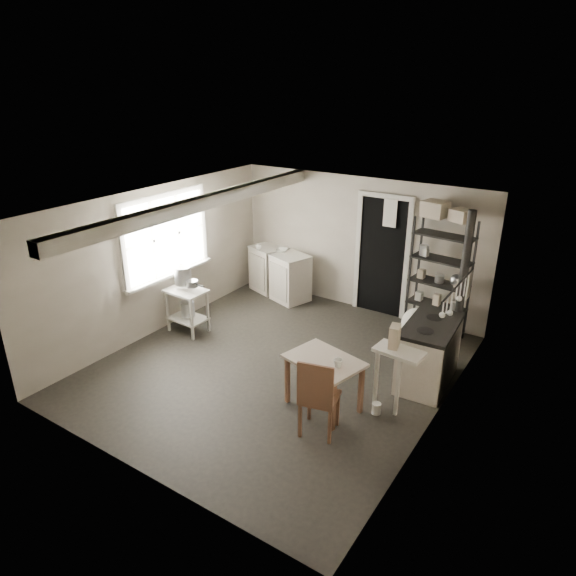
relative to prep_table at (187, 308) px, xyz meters
The scene contains 31 objects.
floor 1.85m from the prep_table, ahead, with size 5.00×5.00×0.00m, color black.
ceiling 2.62m from the prep_table, ahead, with size 5.00×5.00×0.00m, color silver.
wall_back 3.07m from the prep_table, 52.64° to the left, with size 4.50×0.02×2.30m, color #AFA595.
wall_front 3.28m from the prep_table, 55.64° to the right, with size 4.50×0.02×2.30m, color #AFA595.
wall_left 0.88m from the prep_table, 162.88° to the right, with size 0.02×5.00×2.30m, color #AFA595.
wall_right 4.12m from the prep_table, ahead, with size 0.02×5.00×2.30m, color #AFA595.
window 1.18m from the prep_table, behind, with size 0.12×1.76×1.28m, color beige, non-canonical shape.
doorway 3.30m from the prep_table, 45.99° to the left, with size 0.96×0.10×2.08m, color beige, non-canonical shape.
ceiling_beam 1.90m from the prep_table, 12.84° to the right, with size 0.18×5.00×0.18m, color beige, non-canonical shape.
wallpaper_panel 4.11m from the prep_table, ahead, with size 0.01×5.00×2.30m, color beige, non-canonical shape.
utensil_rail 4.18m from the prep_table, ahead, with size 0.06×1.20×0.44m, color #BCBCBF, non-canonical shape.
prep_table is the anchor object (origin of this frame).
stockpot 0.54m from the prep_table, 162.49° to the left, with size 0.27×0.27×0.29m, color #BCBCBF.
saucepan 0.47m from the prep_table, ahead, with size 0.18×0.18×0.10m, color #BCBCBF.
bucket 0.02m from the prep_table, 114.92° to the left, with size 0.22×0.22×0.24m, color #BCBCBF.
base_cabinets 2.08m from the prep_table, 79.44° to the left, with size 1.31×0.56×0.86m, color beige, non-canonical shape.
mixing_bowl 2.16m from the prep_table, 77.69° to the left, with size 0.28×0.28×0.07m, color silver.
counter_cup 2.00m from the prep_table, 89.86° to the left, with size 0.11×0.11×0.09m, color silver.
shelf_rack 3.95m from the prep_table, 31.73° to the left, with size 0.89×0.35×1.88m, color black, non-canonical shape.
shelf_jar 3.82m from the prep_table, 33.66° to the left, with size 0.08×0.08×0.18m, color silver.
storage_box_a 4.09m from the prep_table, 33.41° to the left, with size 0.34×0.30×0.23m, color beige.
storage_box_b 4.38m from the prep_table, 29.75° to the left, with size 0.27×0.26×0.18m, color beige.
stove 3.76m from the prep_table, 10.01° to the left, with size 0.60×1.09×0.86m, color beige, non-canonical shape.
stovepipe 4.23m from the prep_table, 16.36° to the left, with size 0.11×0.11×1.40m, color black, non-canonical shape.
side_ledge 3.63m from the prep_table, ahead, with size 0.58×0.31×0.89m, color beige, non-canonical shape.
oats_box 3.59m from the prep_table, ahead, with size 0.11×0.18×0.27m, color beige.
work_table 2.89m from the prep_table, 12.13° to the right, with size 0.89×0.62×0.68m, color #BCB0A1, non-canonical shape.
table_cup 3.15m from the prep_table, 12.48° to the right, with size 0.11×0.11×0.10m, color silver.
chair 3.20m from the prep_table, 19.02° to the right, with size 0.41×0.43×0.99m, color brown, non-canonical shape.
flour_sack 3.58m from the prep_table, 28.07° to the left, with size 0.45×0.38×0.54m, color white.
floor_crock 3.47m from the prep_table, ahead, with size 0.11×0.11×0.14m, color silver.
Camera 1 is at (3.58, -5.17, 3.80)m, focal length 32.00 mm.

